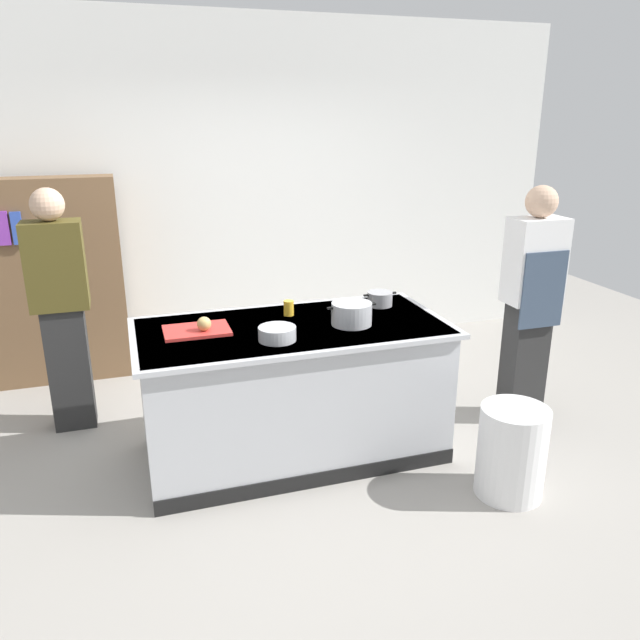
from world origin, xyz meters
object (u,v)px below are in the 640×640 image
juice_cup (289,308)px  person_chef (531,300)px  sauce_pan (380,299)px  mixing_bowl (277,334)px  person_guest (61,306)px  stock_pot (352,314)px  bookshelf (54,282)px  trash_bin (512,452)px  onion (204,324)px

juice_cup → person_chef: (1.72, -0.24, -0.04)m
sauce_pan → person_chef: (1.06, -0.25, -0.04)m
mixing_bowl → person_guest: 1.66m
stock_pot → bookshelf: size_ratio=0.19×
mixing_bowl → trash_bin: bearing=-27.0°
onion → person_guest: person_guest is taller
person_chef → juice_cup: bearing=75.3°
juice_cup → onion: bearing=-161.7°
onion → trash_bin: 1.99m
sauce_pan → bookshelf: bearing=145.1°
onion → stock_pot: bearing=-6.9°
onion → person_chef: size_ratio=0.05×
juice_cup → person_chef: bearing=-7.9°
juice_cup → bookshelf: bookshelf is taller
stock_pot → trash_bin: size_ratio=0.58×
juice_cup → mixing_bowl: bearing=-113.3°
sauce_pan → trash_bin: 1.34m
mixing_bowl → person_chef: bearing=6.1°
trash_bin → bookshelf: (-2.64, 2.66, 0.57)m
sauce_pan → person_guest: (-2.12, 0.62, -0.04)m
mixing_bowl → trash_bin: size_ratio=0.40×
bookshelf → stock_pot: bearing=-44.6°
juice_cup → bookshelf: 2.24m
stock_pot → juice_cup: stock_pot is taller
mixing_bowl → bookshelf: bookshelf is taller
stock_pot → trash_bin: bearing=-46.6°
sauce_pan → bookshelf: (-2.24, 1.56, -0.10)m
stock_pot → juice_cup: 0.45m
sauce_pan → mixing_bowl: (-0.85, -0.46, -0.01)m
stock_pot → juice_cup: bearing=137.4°
stock_pot → person_guest: person_guest is taller
stock_pot → person_guest: (-1.78, 0.94, -0.06)m
onion → stock_pot: 0.92m
trash_bin → sauce_pan: bearing=110.1°
mixing_bowl → juice_cup: (0.19, 0.44, 0.01)m
bookshelf → juice_cup: bearing=-45.0°
onion → trash_bin: size_ratio=0.16×
juice_cup → person_guest: bearing=156.2°
stock_pot → juice_cup: size_ratio=3.23×
stock_pot → mixing_bowl: 0.54m
juice_cup → stock_pot: bearing=-42.6°
trash_bin → person_chef: (0.66, 0.84, 0.63)m
juice_cup → trash_bin: bearing=-45.4°
trash_bin → bookshelf: size_ratio=0.33×
person_chef → bookshelf: bearing=54.3°
onion → bookshelf: bookshelf is taller
trash_bin → person_guest: person_guest is taller
stock_pot → mixing_bowl: size_ratio=1.44×
trash_bin → mixing_bowl: bearing=153.0°
trash_bin → bookshelf: 3.79m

